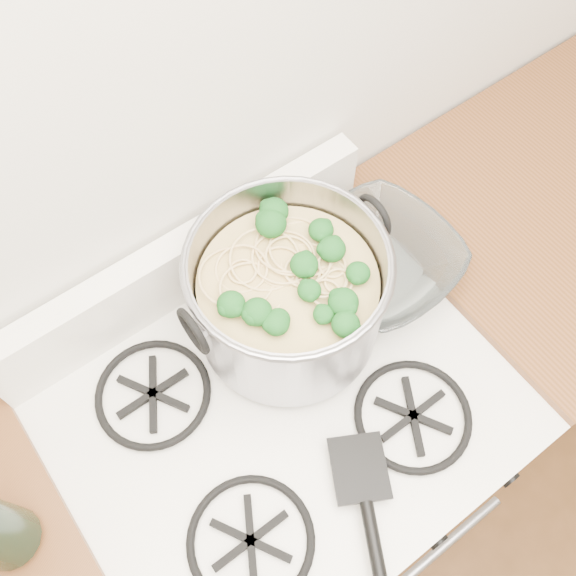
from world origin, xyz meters
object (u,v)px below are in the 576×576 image
Objects in this scene: spatula at (360,467)px; stock_pot at (288,296)px; gas_range at (285,470)px; glass_bowl at (378,266)px.

stock_pot is at bearing 105.84° from spatula.
stock_pot is (0.10, 0.12, 0.59)m from gas_range.
gas_range is at bearing -160.06° from glass_bowl.
stock_pot is 1.18× the size of spatula.
glass_bowl is at bearing -3.07° from stock_pot.
stock_pot reaches higher than glass_bowl.
glass_bowl reaches higher than gas_range.
stock_pot is 0.22m from glass_bowl.
glass_bowl is (0.20, -0.01, -0.09)m from stock_pot.
spatula is at bearing -77.75° from gas_range.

